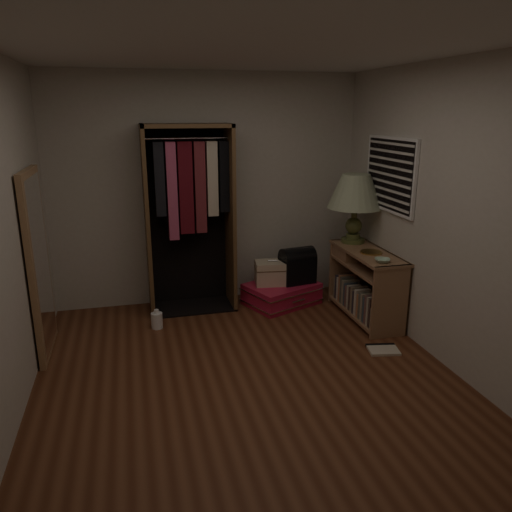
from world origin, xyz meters
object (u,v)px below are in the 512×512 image
Objects in this scene: train_case at (272,272)px; white_jug at (157,320)px; console_bookshelf at (364,282)px; black_bag at (297,265)px; pink_suitcase at (282,294)px; open_wardrobe at (191,203)px; floor_mirror at (39,265)px; table_lamp at (355,193)px.

train_case is 1.43m from white_jug.
console_bookshelf is 5.46× the size of white_jug.
white_jug is at bearing -177.16° from black_bag.
console_bookshelf reaches higher than black_bag.
black_bag reaches higher than pink_suitcase.
console_bookshelf reaches higher than white_jug.
train_case reaches higher than white_jug.
open_wardrobe is 4.86× the size of black_bag.
floor_mirror is (-3.24, -0.04, 0.46)m from console_bookshelf.
console_bookshelf is at bearing -58.79° from pink_suitcase.
pink_suitcase is 2.29× the size of black_bag.
train_case is at bearing 164.56° from table_lamp.
black_bag is (2.67, 0.61, -0.39)m from floor_mirror.
train_case is at bearing 142.93° from pink_suitcase.
console_bookshelf is at bearing -25.86° from train_case.
train_case is at bearing 167.20° from black_bag.
floor_mirror is 1.76× the size of pink_suitcase.
white_jug is at bearing 14.43° from floor_mirror.
white_jug is at bearing 170.45° from pink_suitcase.
console_bookshelf is 1.46× the size of table_lamp.
table_lamp reaches higher than pink_suitcase.
pink_suitcase is 0.39m from black_bag.
console_bookshelf is 0.66× the size of floor_mirror.
train_case is 1.29m from table_lamp.
pink_suitcase is at bearing -6.38° from train_case.
floor_mirror is 1.30m from white_jug.
pink_suitcase is 2.24× the size of train_case.
open_wardrobe is at bearing 147.64° from pink_suitcase.
white_jug is at bearing 174.40° from console_bookshelf.
open_wardrobe is 1.21× the size of floor_mirror.
table_lamp is (3.24, 0.39, 0.46)m from floor_mirror.
floor_mirror reaches higher than white_jug.
table_lamp is at bearing 6.80° from floor_mirror.
floor_mirror is 2.50m from train_case.
train_case is (-0.11, 0.03, 0.26)m from pink_suitcase.
console_bookshelf is 0.98m from pink_suitcase.
table_lamp reaches higher than console_bookshelf.
open_wardrobe is at bearing 163.10° from black_bag.
floor_mirror reaches higher than table_lamp.
pink_suitcase reaches higher than white_jug.
pink_suitcase is 1.43m from table_lamp.
open_wardrobe is 1.23m from train_case.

